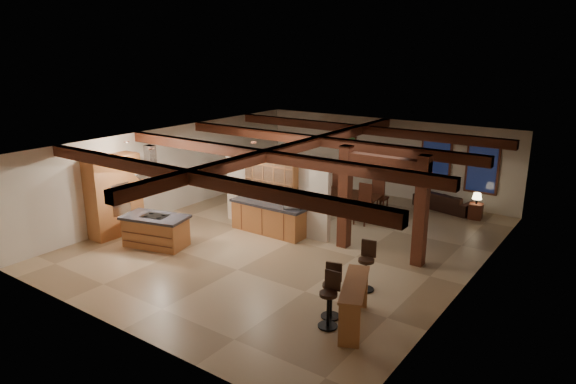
# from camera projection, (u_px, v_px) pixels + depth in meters

# --- Properties ---
(ground) EXTENTS (12.00, 12.00, 0.00)m
(ground) POSITION_uv_depth(u_px,v_px,m) (293.00, 241.00, 14.97)
(ground) COLOR tan
(ground) RESTS_ON ground
(room_walls) EXTENTS (12.00, 12.00, 12.00)m
(room_walls) POSITION_uv_depth(u_px,v_px,m) (293.00, 182.00, 14.48)
(room_walls) COLOR beige
(room_walls) RESTS_ON ground
(ceiling_beams) EXTENTS (10.00, 12.00, 0.28)m
(ceiling_beams) POSITION_uv_depth(u_px,v_px,m) (293.00, 148.00, 14.21)
(ceiling_beams) COLOR #3C1D0F
(ceiling_beams) RESTS_ON room_walls
(timber_posts) EXTENTS (2.50, 0.30, 2.90)m
(timber_posts) POSITION_uv_depth(u_px,v_px,m) (382.00, 193.00, 13.48)
(timber_posts) COLOR #3C1D0F
(timber_posts) RESTS_ON ground
(partition_wall) EXTENTS (3.80, 0.18, 2.20)m
(partition_wall) POSITION_uv_depth(u_px,v_px,m) (276.00, 195.00, 15.62)
(partition_wall) COLOR beige
(partition_wall) RESTS_ON ground
(pantry_cabinet) EXTENTS (0.67, 1.60, 2.40)m
(pantry_cabinet) POSITION_uv_depth(u_px,v_px,m) (114.00, 196.00, 15.20)
(pantry_cabinet) COLOR #A15634
(pantry_cabinet) RESTS_ON ground
(back_counter) EXTENTS (2.50, 0.66, 0.94)m
(back_counter) POSITION_uv_depth(u_px,v_px,m) (268.00, 218.00, 15.48)
(back_counter) COLOR #A15634
(back_counter) RESTS_ON ground
(upper_display_cabinet) EXTENTS (1.80, 0.36, 0.95)m
(upper_display_cabinet) POSITION_uv_depth(u_px,v_px,m) (272.00, 172.00, 15.26)
(upper_display_cabinet) COLOR #A15634
(upper_display_cabinet) RESTS_ON partition_wall
(range_hood) EXTENTS (1.10, 1.10, 1.40)m
(range_hood) POSITION_uv_depth(u_px,v_px,m) (152.00, 185.00, 14.12)
(range_hood) COLOR silver
(range_hood) RESTS_ON room_walls
(back_windows) EXTENTS (2.70, 0.07, 1.70)m
(back_windows) POSITION_uv_depth(u_px,v_px,m) (458.00, 166.00, 17.65)
(back_windows) COLOR #3C1D0F
(back_windows) RESTS_ON room_walls
(framed_art) EXTENTS (0.65, 0.05, 0.85)m
(framed_art) POSITION_uv_depth(u_px,v_px,m) (349.00, 147.00, 19.99)
(framed_art) COLOR #3C1D0F
(framed_art) RESTS_ON room_walls
(recessed_cans) EXTENTS (3.16, 2.46, 0.03)m
(recessed_cans) POSITION_uv_depth(u_px,v_px,m) (178.00, 145.00, 14.08)
(recessed_cans) COLOR silver
(recessed_cans) RESTS_ON room_walls
(kitchen_island) EXTENTS (2.00, 1.39, 0.91)m
(kitchen_island) POSITION_uv_depth(u_px,v_px,m) (156.00, 231.00, 14.48)
(kitchen_island) COLOR #A15634
(kitchen_island) RESTS_ON ground
(dining_table) EXTENTS (2.07, 1.31, 0.69)m
(dining_table) POSITION_uv_depth(u_px,v_px,m) (351.00, 204.00, 17.31)
(dining_table) COLOR #381A0E
(dining_table) RESTS_ON ground
(sofa) EXTENTS (2.19, 1.24, 0.60)m
(sofa) POSITION_uv_depth(u_px,v_px,m) (444.00, 201.00, 17.77)
(sofa) COLOR black
(sofa) RESTS_ON ground
(microwave) EXTENTS (0.56, 0.48, 0.26)m
(microwave) POSITION_uv_depth(u_px,v_px,m) (292.00, 204.00, 14.82)
(microwave) COLOR #B4B5B9
(microwave) RESTS_ON back_counter
(bar_counter) EXTENTS (1.09, 1.83, 0.94)m
(bar_counter) POSITION_uv_depth(u_px,v_px,m) (354.00, 297.00, 10.28)
(bar_counter) COLOR #A15634
(bar_counter) RESTS_ON ground
(side_table) EXTENTS (0.46, 0.46, 0.52)m
(side_table) POSITION_uv_depth(u_px,v_px,m) (476.00, 211.00, 16.82)
(side_table) COLOR #3C1D0F
(side_table) RESTS_ON ground
(table_lamp) EXTENTS (0.31, 0.31, 0.36)m
(table_lamp) POSITION_uv_depth(u_px,v_px,m) (477.00, 196.00, 16.67)
(table_lamp) COLOR black
(table_lamp) RESTS_ON side_table
(bar_stool_a) EXTENTS (0.41, 0.41, 1.16)m
(bar_stool_a) POSITION_uv_depth(u_px,v_px,m) (329.00, 300.00, 10.26)
(bar_stool_a) COLOR black
(bar_stool_a) RESTS_ON ground
(bar_stool_b) EXTENTS (0.42, 0.43, 1.16)m
(bar_stool_b) POSITION_uv_depth(u_px,v_px,m) (332.00, 291.00, 10.64)
(bar_stool_b) COLOR black
(bar_stool_b) RESTS_ON ground
(bar_stool_c) EXTENTS (0.41, 0.43, 1.18)m
(bar_stool_c) POSITION_uv_depth(u_px,v_px,m) (367.00, 266.00, 11.83)
(bar_stool_c) COLOR black
(bar_stool_c) RESTS_ON ground
(dining_chairs) EXTENTS (2.05, 2.05, 1.28)m
(dining_chairs) POSITION_uv_depth(u_px,v_px,m) (351.00, 195.00, 17.22)
(dining_chairs) COLOR #3C1D0F
(dining_chairs) RESTS_ON ground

